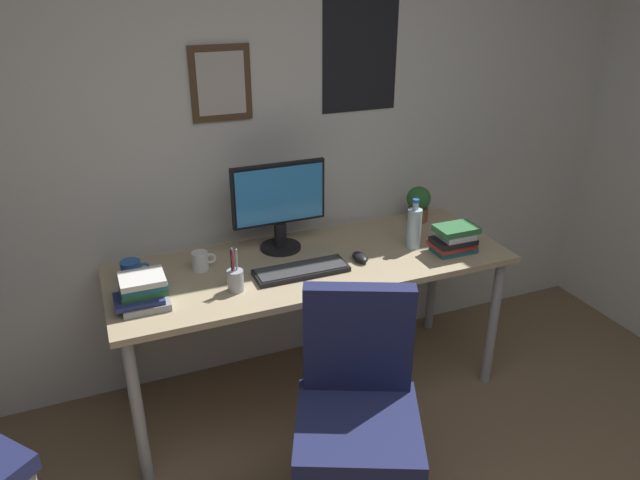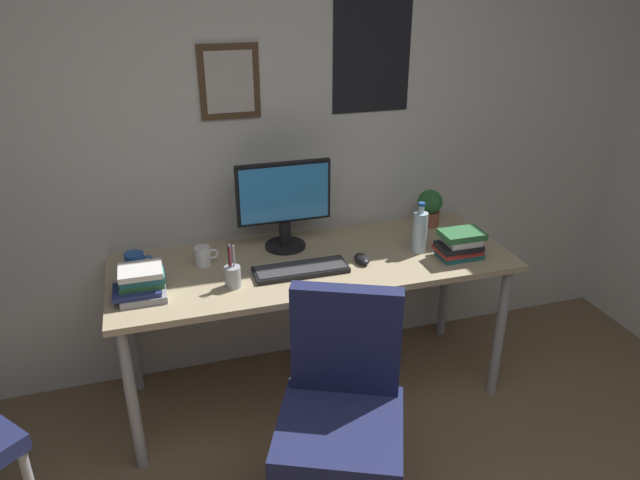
{
  "view_description": "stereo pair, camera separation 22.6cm",
  "coord_description": "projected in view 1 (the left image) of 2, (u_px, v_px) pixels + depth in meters",
  "views": [
    {
      "loc": [
        -0.8,
        -0.6,
        2.01
      ],
      "look_at": [
        0.11,
        1.63,
        0.91
      ],
      "focal_mm": 33.15,
      "sensor_mm": 36.0,
      "label": 1
    },
    {
      "loc": [
        -0.58,
        -0.67,
        2.01
      ],
      "look_at": [
        0.11,
        1.63,
        0.91
      ],
      "focal_mm": 33.15,
      "sensor_mm": 36.0,
      "label": 2
    }
  ],
  "objects": [
    {
      "name": "water_bottle",
      "position": [
        414.0,
        227.0,
        2.88
      ],
      "size": [
        0.07,
        0.07,
        0.25
      ],
      "color": "silver",
      "rests_on": "desk"
    },
    {
      "name": "desk",
      "position": [
        312.0,
        275.0,
        2.82
      ],
      "size": [
        1.88,
        0.69,
        0.76
      ],
      "color": "tan",
      "rests_on": "ground_plane"
    },
    {
      "name": "office_chair",
      "position": [
        358.0,
        400.0,
        2.23
      ],
      "size": [
        0.61,
        0.61,
        0.95
      ],
      "color": "#1E234C",
      "rests_on": "ground_plane"
    },
    {
      "name": "wall_back",
      "position": [
        258.0,
        129.0,
        2.88
      ],
      "size": [
        4.4,
        0.1,
        2.6
      ],
      "color": "silver",
      "rests_on": "ground_plane"
    },
    {
      "name": "coffee_mug_far",
      "position": [
        132.0,
        271.0,
        2.59
      ],
      "size": [
        0.13,
        0.09,
        0.09
      ],
      "color": "#2659B2",
      "rests_on": "desk"
    },
    {
      "name": "coffee_mug_near",
      "position": [
        201.0,
        261.0,
        2.69
      ],
      "size": [
        0.11,
        0.07,
        0.09
      ],
      "color": "white",
      "rests_on": "desk"
    },
    {
      "name": "book_stack_left",
      "position": [
        454.0,
        240.0,
        2.84
      ],
      "size": [
        0.22,
        0.16,
        0.14
      ],
      "color": "#26727A",
      "rests_on": "desk"
    },
    {
      "name": "monitor",
      "position": [
        279.0,
        203.0,
        2.81
      ],
      "size": [
        0.46,
        0.2,
        0.43
      ],
      "color": "black",
      "rests_on": "desk"
    },
    {
      "name": "potted_plant",
      "position": [
        418.0,
        203.0,
        3.19
      ],
      "size": [
        0.13,
        0.13,
        0.2
      ],
      "color": "brown",
      "rests_on": "desk"
    },
    {
      "name": "book_stack_right",
      "position": [
        143.0,
        292.0,
        2.39
      ],
      "size": [
        0.21,
        0.18,
        0.13
      ],
      "color": "gray",
      "rests_on": "desk"
    },
    {
      "name": "pen_cup",
      "position": [
        235.0,
        279.0,
        2.51
      ],
      "size": [
        0.07,
        0.07,
        0.2
      ],
      "color": "#9EA0A5",
      "rests_on": "desk"
    },
    {
      "name": "keyboard",
      "position": [
        301.0,
        270.0,
        2.67
      ],
      "size": [
        0.43,
        0.15,
        0.03
      ],
      "color": "black",
      "rests_on": "desk"
    },
    {
      "name": "computer_mouse",
      "position": [
        360.0,
        257.0,
        2.78
      ],
      "size": [
        0.06,
        0.11,
        0.04
      ],
      "color": "black",
      "rests_on": "desk"
    }
  ]
}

